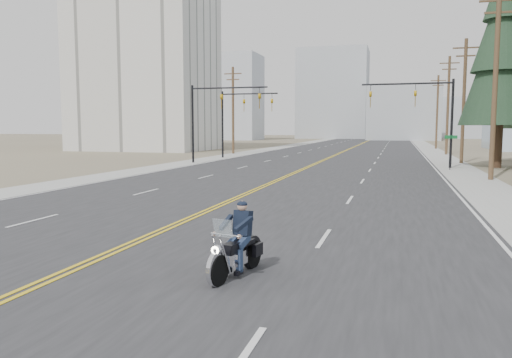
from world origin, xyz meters
The scene contains 21 objects.
ground_plane centered at (0.00, 0.00, 0.00)m, with size 400.00×400.00×0.00m, color #776D56.
road centered at (0.00, 70.00, 0.01)m, with size 20.00×200.00×0.01m, color #303033.
sidewalk_left centered at (-11.50, 70.00, 0.01)m, with size 3.00×200.00×0.01m, color #A5A5A0.
sidewalk_right centered at (11.50, 70.00, 0.01)m, with size 3.00×200.00×0.01m, color #A5A5A0.
traffic_mast_left centered at (-8.98, 32.00, 4.94)m, with size 7.10×0.26×7.00m.
traffic_mast_right centered at (8.98, 32.00, 4.94)m, with size 7.10×0.26×7.00m.
traffic_mast_far centered at (-9.31, 40.00, 4.87)m, with size 6.10×0.26×7.00m.
street_sign centered at (10.80, 30.00, 1.80)m, with size 0.90×0.06×2.62m.
utility_pole_b centered at (12.50, 23.00, 5.98)m, with size 2.20×0.30×11.50m.
utility_pole_c centered at (12.50, 38.00, 5.73)m, with size 2.20×0.30×11.00m.
utility_pole_d centered at (12.50, 53.00, 5.98)m, with size 2.20×0.30×11.50m.
utility_pole_e centered at (12.50, 70.00, 5.73)m, with size 2.20×0.30×11.00m.
utility_pole_left centered at (-12.50, 48.00, 5.48)m, with size 2.20×0.30×10.50m.
apartment_block centered at (-28.00, 55.00, 15.00)m, with size 18.00×14.00×30.00m, color silver.
haze_bldg_a centered at (-35.00, 115.00, 11.00)m, with size 14.00×12.00×22.00m, color #B7BCC6.
haze_bldg_b centered at (8.00, 125.00, 7.00)m, with size 18.00×14.00×14.00m, color #ADB2B7.
haze_bldg_d centered at (-12.00, 140.00, 13.00)m, with size 20.00×15.00×26.00m, color #ADB2B7.
haze_bldg_e centered at (25.00, 150.00, 6.00)m, with size 14.00×14.00×12.00m, color #B7BCC6.
haze_bldg_f centered at (-50.00, 130.00, 8.00)m, with size 12.00×12.00×16.00m, color #ADB2B7.
motorcyclist centered at (3.70, -0.17, 0.81)m, with size 0.89×2.07×1.62m, color black, non-canonical shape.
conifer_tall centered at (14.64, 33.50, 9.77)m, with size 6.12×6.12×17.01m.
Camera 1 is at (6.99, -10.15, 3.21)m, focal length 35.00 mm.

